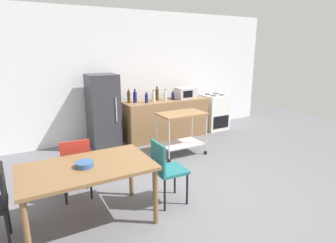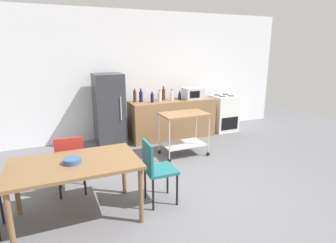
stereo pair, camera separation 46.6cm
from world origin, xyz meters
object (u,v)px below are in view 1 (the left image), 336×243
(kitchen_cart, at_px, (181,127))
(bottle_soda, at_px, (135,97))
(bottle_olive_oil, at_px, (129,97))
(bottle_soy_sauce, at_px, (173,96))
(microwave, at_px, (185,93))
(refrigerator, at_px, (103,111))
(bottle_hot_sauce, at_px, (153,97))
(bottle_sparkling_water, at_px, (165,96))
(bottle_sesame_oil, at_px, (146,98))
(bottle_vinegar, at_px, (157,94))
(fruit_bowl, at_px, (85,164))
(chair_teal, at_px, (166,168))
(chair_red, at_px, (75,164))
(stove_oven, at_px, (214,112))
(dining_table, at_px, (87,172))

(kitchen_cart, height_order, bottle_soda, bottle_soda)
(bottle_olive_oil, relative_size, bottle_soy_sauce, 1.46)
(bottle_olive_oil, xyz_separation_m, microwave, (1.39, -0.14, 0.00))
(refrigerator, height_order, bottle_olive_oil, refrigerator)
(bottle_soda, relative_size, bottle_hot_sauce, 1.17)
(kitchen_cart, distance_m, bottle_sparkling_water, 1.19)
(bottle_sesame_oil, bearing_deg, kitchen_cart, -75.73)
(bottle_soda, bearing_deg, bottle_soy_sauce, -5.95)
(kitchen_cart, distance_m, bottle_vinegar, 1.27)
(bottle_olive_oil, relative_size, fruit_bowl, 1.44)
(kitchen_cart, bearing_deg, bottle_sesame_oil, 104.27)
(chair_teal, relative_size, microwave, 1.93)
(chair_red, relative_size, bottle_hot_sauce, 3.49)
(stove_oven, distance_m, refrigerator, 2.92)
(refrigerator, xyz_separation_m, kitchen_cart, (1.19, -1.22, -0.20))
(chair_red, relative_size, microwave, 1.93)
(kitchen_cart, xyz_separation_m, bottle_vinegar, (0.07, 1.18, 0.46))
(refrigerator, xyz_separation_m, bottle_soda, (0.71, -0.04, 0.25))
(bottle_hot_sauce, bearing_deg, kitchen_cart, -86.95)
(chair_teal, bearing_deg, microwave, -35.96)
(refrigerator, xyz_separation_m, microwave, (1.97, -0.14, 0.25))
(refrigerator, bearing_deg, bottle_vinegar, -1.78)
(bottle_olive_oil, bearing_deg, microwave, -5.58)
(bottle_olive_oil, height_order, bottle_sparkling_water, bottle_olive_oil)
(fruit_bowl, bearing_deg, bottle_vinegar, 48.90)
(bottle_olive_oil, bearing_deg, chair_teal, -101.54)
(dining_table, relative_size, bottle_sesame_oil, 6.30)
(kitchen_cart, distance_m, microwave, 1.41)
(dining_table, xyz_separation_m, bottle_hot_sauce, (2.11, 2.51, 0.33))
(chair_teal, xyz_separation_m, bottle_vinegar, (1.22, 2.63, 0.52))
(stove_oven, distance_m, fruit_bowl, 4.68)
(stove_oven, relative_size, bottle_hot_sauce, 3.60)
(bottle_vinegar, xyz_separation_m, fruit_bowl, (-2.27, -2.60, -0.25))
(dining_table, height_order, chair_red, chair_red)
(bottle_soda, relative_size, microwave, 0.65)
(chair_teal, relative_size, bottle_vinegar, 2.80)
(chair_teal, height_order, kitchen_cart, chair_teal)
(bottle_sparkling_water, bearing_deg, stove_oven, 2.02)
(chair_red, xyz_separation_m, bottle_vinegar, (2.25, 1.91, 0.52))
(fruit_bowl, bearing_deg, bottle_soda, 56.47)
(dining_table, height_order, chair_teal, chair_teal)
(dining_table, bearing_deg, bottle_olive_oil, 59.13)
(dining_table, xyz_separation_m, chair_teal, (1.02, -0.04, -0.15))
(chair_red, relative_size, bottle_olive_oil, 3.01)
(bottle_olive_oil, bearing_deg, bottle_soda, -15.87)
(bottle_olive_oil, distance_m, bottle_soy_sauce, 1.05)
(bottle_soda, bearing_deg, chair_teal, -104.40)
(chair_teal, distance_m, bottle_soda, 2.76)
(bottle_olive_oil, distance_m, bottle_vinegar, 0.68)
(refrigerator, distance_m, bottle_sparkling_water, 1.44)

